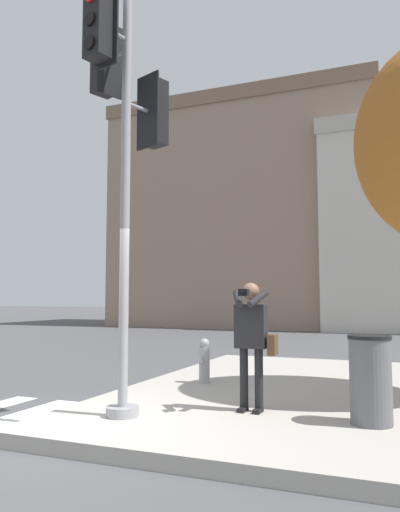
{
  "coord_description": "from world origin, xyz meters",
  "views": [
    {
      "loc": [
        3.74,
        -4.81,
        1.62
      ],
      "look_at": [
        1.39,
        1.02,
        2.16
      ],
      "focal_mm": 35.0,
      "sensor_mm": 36.0,
      "label": 1
    }
  ],
  "objects_px": {
    "traffic_signal_pole": "(121,114)",
    "fire_hydrant": "(204,361)",
    "person_photographer": "(252,334)",
    "trash_bin": "(370,380)"
  },
  "relations": [
    {
      "from": "traffic_signal_pole",
      "to": "trash_bin",
      "type": "distance_m",
      "value": 4.52
    },
    {
      "from": "traffic_signal_pole",
      "to": "trash_bin",
      "type": "xyz_separation_m",
      "value": [
        2.96,
        0.69,
        -3.34
      ]
    },
    {
      "from": "trash_bin",
      "to": "person_photographer",
      "type": "bearing_deg",
      "value": 174.42
    },
    {
      "from": "fire_hydrant",
      "to": "trash_bin",
      "type": "bearing_deg",
      "value": -34.01
    },
    {
      "from": "traffic_signal_pole",
      "to": "person_photographer",
      "type": "relative_size",
      "value": 3.41
    },
    {
      "from": "traffic_signal_pole",
      "to": "person_photographer",
      "type": "bearing_deg",
      "value": 28.84
    },
    {
      "from": "traffic_signal_pole",
      "to": "fire_hydrant",
      "type": "height_order",
      "value": "traffic_signal_pole"
    },
    {
      "from": "person_photographer",
      "to": "trash_bin",
      "type": "bearing_deg",
      "value": -5.58
    },
    {
      "from": "traffic_signal_pole",
      "to": "fire_hydrant",
      "type": "distance_m",
      "value": 4.34
    },
    {
      "from": "person_photographer",
      "to": "trash_bin",
      "type": "relative_size",
      "value": 1.63
    }
  ]
}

